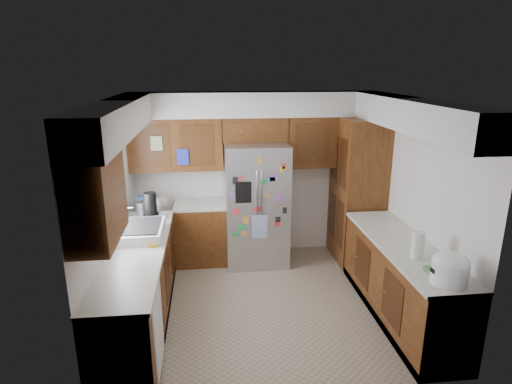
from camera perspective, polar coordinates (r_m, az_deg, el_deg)
floor at (r=5.55m, az=1.48°, el=-14.41°), size 3.60×3.60×0.00m
room_shell at (r=5.22m, az=-0.07°, el=5.11°), size 3.64×3.24×2.52m
left_counter_run at (r=5.37m, az=-13.32°, el=-10.80°), size 1.36×3.20×0.92m
right_counter_run at (r=5.35m, az=18.72°, el=-11.48°), size 0.63×2.25×0.92m
pantry at (r=6.51m, az=13.34°, el=0.18°), size 0.60×0.90×2.15m
fridge at (r=6.27m, az=0.04°, el=-1.64°), size 0.90×0.79×1.80m
bridge_cabinet at (r=6.25m, az=-0.19°, el=8.42°), size 0.96×0.34×0.35m
fridge_top_items at (r=6.17m, az=-1.05°, el=11.02°), size 0.76×0.28×0.26m
sink_assembly at (r=5.23m, az=-15.14°, el=-5.00°), size 0.52×0.72×0.37m
left_counter_clutter at (r=5.87m, az=-13.95°, el=-1.88°), size 0.40×0.84×0.38m
rice_cooker at (r=4.36m, az=24.47°, el=-9.16°), size 0.34×0.33×0.30m
paper_towel at (r=4.77m, az=20.75°, el=-6.64°), size 0.13×0.13×0.29m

